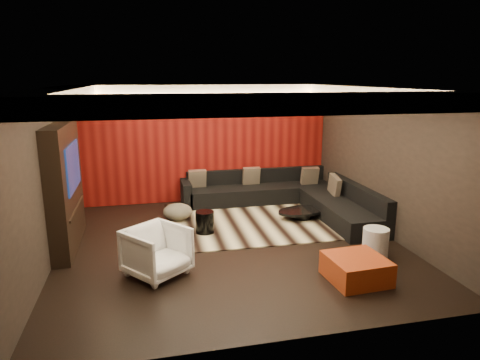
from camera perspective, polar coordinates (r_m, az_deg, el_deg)
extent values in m
cube|color=black|center=(7.88, -1.17, -8.64)|extent=(6.00, 6.00, 0.02)
cube|color=silver|center=(7.30, -1.28, 12.32)|extent=(6.00, 6.00, 0.02)
cube|color=black|center=(10.38, -4.60, 4.85)|extent=(6.00, 0.02, 2.80)
cube|color=black|center=(7.48, -24.43, 0.22)|extent=(0.02, 6.00, 2.80)
cube|color=black|center=(8.58, 18.89, 2.30)|extent=(0.02, 6.00, 2.80)
cube|color=#6B0C0A|center=(10.34, -4.57, 4.82)|extent=(5.98, 0.05, 2.78)
cube|color=silver|center=(9.96, -4.48, 11.94)|extent=(6.00, 0.60, 0.22)
cube|color=silver|center=(4.69, 5.50, 10.07)|extent=(6.00, 0.60, 0.22)
cube|color=silver|center=(7.26, -23.01, 10.31)|extent=(0.60, 4.80, 0.22)
cube|color=silver|center=(8.28, 17.72, 11.02)|extent=(0.60, 4.80, 0.22)
cube|color=#FFD899|center=(9.63, -4.16, 11.35)|extent=(4.80, 0.08, 0.04)
cube|color=#FFD899|center=(5.02, 4.25, 9.30)|extent=(4.80, 0.08, 0.04)
cube|color=#FFD899|center=(7.21, -20.25, 9.81)|extent=(0.08, 4.80, 0.04)
cube|color=#FFD899|center=(8.12, 15.57, 10.48)|extent=(0.08, 4.80, 0.04)
cube|color=black|center=(8.09, -22.31, -0.83)|extent=(0.30, 2.00, 2.20)
cube|color=black|center=(7.99, -21.41, 1.66)|extent=(0.04, 1.30, 0.80)
cube|color=black|center=(8.17, -20.95, -3.49)|extent=(0.04, 1.60, 0.04)
cube|color=beige|center=(9.19, 2.89, -5.22)|extent=(4.03, 3.04, 0.02)
cylinder|color=black|center=(9.29, 8.30, -4.48)|extent=(1.26, 1.26, 0.18)
cylinder|color=black|center=(8.35, -4.71, -5.61)|extent=(0.44, 0.44, 0.42)
ellipsoid|color=#B8AE8F|center=(9.17, -8.31, -4.21)|extent=(0.78, 0.78, 0.34)
cylinder|color=silver|center=(7.55, 17.59, -8.09)|extent=(0.44, 0.44, 0.53)
cube|color=#A42515|center=(6.75, 15.23, -11.35)|extent=(0.87, 0.87, 0.36)
imported|color=white|center=(6.71, -11.01, -9.37)|extent=(1.16, 1.16, 0.76)
cube|color=black|center=(10.45, 2.70, -1.80)|extent=(3.50, 0.90, 0.40)
cube|color=black|center=(10.68, 2.22, 0.62)|extent=(3.50, 0.20, 0.35)
cube|color=black|center=(9.33, 13.35, -4.07)|extent=(0.90, 2.60, 0.40)
cube|color=black|center=(9.38, 15.40, -1.71)|extent=(0.20, 2.60, 0.35)
cube|color=black|center=(10.10, -7.19, -1.85)|extent=(0.20, 0.90, 0.60)
cube|color=tan|center=(10.58, 9.30, 0.57)|extent=(0.42, 0.20, 0.44)
cube|color=tan|center=(10.20, -5.72, 0.20)|extent=(0.42, 0.20, 0.44)
cube|color=tan|center=(9.74, 12.50, -0.70)|extent=(0.12, 0.50, 0.50)
cube|color=tan|center=(10.44, 1.50, 0.57)|extent=(0.42, 0.20, 0.44)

